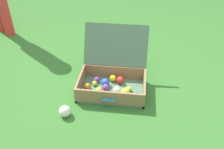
{
  "coord_description": "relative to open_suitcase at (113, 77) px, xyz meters",
  "views": [
    {
      "loc": [
        0.19,
        -1.78,
        1.44
      ],
      "look_at": [
        -0.02,
        -0.07,
        0.19
      ],
      "focal_mm": 38.88,
      "sensor_mm": 36.0,
      "label": 1
    }
  ],
  "objects": [
    {
      "name": "ground_plane",
      "position": [
        0.02,
        -0.0,
        -0.12
      ],
      "size": [
        16.0,
        16.0,
        0.0
      ],
      "primitive_type": "plane",
      "color": "#336B28"
    },
    {
      "name": "open_suitcase",
      "position": [
        0.0,
        0.0,
        0.0
      ],
      "size": [
        0.6,
        0.61,
        0.51
      ],
      "color": "#4C7051",
      "rests_on": "ground"
    },
    {
      "name": "stray_ball_on_grass",
      "position": [
        -0.34,
        -0.42,
        -0.07
      ],
      "size": [
        0.1,
        0.1,
        0.1
      ],
      "primitive_type": "sphere",
      "color": "white",
      "rests_on": "ground"
    }
  ]
}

